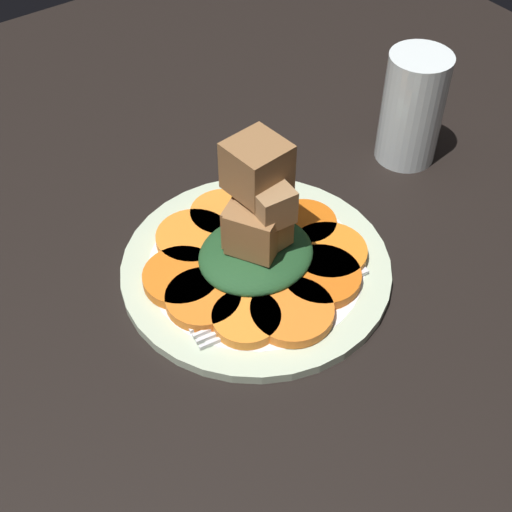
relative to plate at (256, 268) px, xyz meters
The scene contains 15 objects.
table_slab 1.52cm from the plate, ahead, with size 120.00×120.00×2.00cm, color black.
plate is the anchor object (origin of this frame).
carrot_slice_0 6.82cm from the plate, behind, with size 6.83×6.83×1.04cm, color orange.
carrot_slice_1 7.20cm from the plate, 132.72° to the right, with size 6.07×6.07×1.04cm, color orange.
carrot_slice_2 7.09cm from the plate, 99.20° to the right, with size 7.42×7.42×1.04cm, color orange.
carrot_slice_3 6.45cm from the plate, 55.69° to the right, with size 7.34×7.34×1.04cm, color orange.
carrot_slice_4 6.99cm from the plate, 28.23° to the right, with size 7.36×7.36×1.04cm, color orange.
carrot_slice_5 6.88cm from the plate, ahead, with size 6.24×6.24×1.04cm, color #D45E12.
carrot_slice_6 6.58cm from the plate, 43.90° to the left, with size 5.93×5.93×1.04cm, color orange.
carrot_slice_7 7.07cm from the plate, 81.68° to the left, with size 6.64×6.64×1.04cm, color orange.
carrot_slice_8 6.77cm from the plate, 118.67° to the left, with size 7.25×7.25×1.04cm, color orange.
carrot_slice_9 7.25cm from the plate, 162.28° to the left, with size 7.17×7.17×1.04cm, color orange.
center_pile 4.83cm from the plate, 36.66° to the left, with size 11.05×9.95×12.08cm.
fork 5.64cm from the plate, 104.08° to the right, with size 17.58×4.12×0.40cm.
water_glass 25.02cm from the plate, 10.93° to the left, with size 6.64×6.64×12.48cm.
Camera 1 is at (-26.95, -37.10, 52.02)cm, focal length 50.00 mm.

